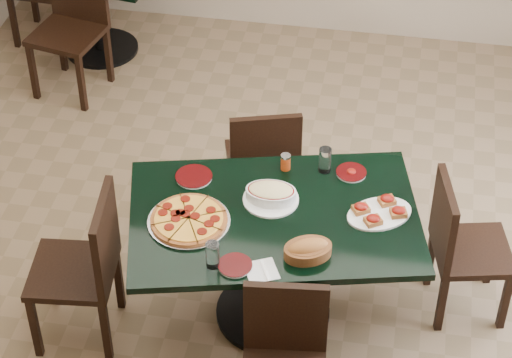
% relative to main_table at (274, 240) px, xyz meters
% --- Properties ---
extents(floor, '(5.50, 5.50, 0.00)m').
position_rel_main_table_xyz_m(floor, '(-0.14, 0.32, -0.57)').
color(floor, brown).
rests_on(floor, ground).
extents(main_table, '(1.68, 1.29, 0.75)m').
position_rel_main_table_xyz_m(main_table, '(0.00, 0.00, 0.00)').
color(main_table, black).
rests_on(main_table, floor).
extents(chair_far, '(0.51, 0.51, 0.88)m').
position_rel_main_table_xyz_m(chair_far, '(-0.18, 0.75, -0.08)').
color(chair_far, black).
rests_on(chair_far, floor).
extents(chair_near, '(0.45, 0.45, 0.87)m').
position_rel_main_table_xyz_m(chair_near, '(0.17, -0.70, -0.09)').
color(chair_near, black).
rests_on(chair_near, floor).
extents(chair_right, '(0.49, 0.49, 0.88)m').
position_rel_main_table_xyz_m(chair_right, '(0.97, 0.24, -0.08)').
color(chair_right, black).
rests_on(chair_right, floor).
extents(chair_left, '(0.48, 0.48, 0.94)m').
position_rel_main_table_xyz_m(chair_left, '(-0.94, -0.29, -0.04)').
color(chair_left, black).
rests_on(chair_left, floor).
extents(back_chair_near, '(0.54, 0.54, 0.97)m').
position_rel_main_table_xyz_m(back_chair_near, '(-1.77, 2.01, -0.02)').
color(back_chair_near, black).
rests_on(back_chair_near, floor).
extents(pepperoni_pizza, '(0.43, 0.43, 0.04)m').
position_rel_main_table_xyz_m(pepperoni_pizza, '(-0.42, -0.13, 0.20)').
color(pepperoni_pizza, silver).
rests_on(pepperoni_pizza, main_table).
extents(lasagna_casserole, '(0.30, 0.30, 0.09)m').
position_rel_main_table_xyz_m(lasagna_casserole, '(-0.04, 0.11, 0.23)').
color(lasagna_casserole, white).
rests_on(lasagna_casserole, main_table).
extents(bread_basket, '(0.29, 0.25, 0.10)m').
position_rel_main_table_xyz_m(bread_basket, '(0.21, -0.26, 0.22)').
color(bread_basket, brown).
rests_on(bread_basket, main_table).
extents(bruschetta_platter, '(0.43, 0.39, 0.05)m').
position_rel_main_table_xyz_m(bruschetta_platter, '(0.53, 0.10, 0.21)').
color(bruschetta_platter, white).
rests_on(bruschetta_platter, main_table).
extents(side_plate_near, '(0.17, 0.17, 0.02)m').
position_rel_main_table_xyz_m(side_plate_near, '(-0.13, -0.40, 0.19)').
color(side_plate_near, white).
rests_on(side_plate_near, main_table).
extents(side_plate_far_r, '(0.17, 0.17, 0.03)m').
position_rel_main_table_xyz_m(side_plate_far_r, '(0.36, 0.40, 0.19)').
color(side_plate_far_r, white).
rests_on(side_plate_far_r, main_table).
extents(side_plate_far_l, '(0.20, 0.20, 0.02)m').
position_rel_main_table_xyz_m(side_plate_far_l, '(-0.48, 0.22, 0.19)').
color(side_plate_far_l, white).
rests_on(side_plate_far_l, main_table).
extents(napkin_setting, '(0.20, 0.20, 0.01)m').
position_rel_main_table_xyz_m(napkin_setting, '(0.00, -0.41, 0.18)').
color(napkin_setting, white).
rests_on(napkin_setting, main_table).
extents(water_glass_a, '(0.07, 0.07, 0.15)m').
position_rel_main_table_xyz_m(water_glass_a, '(0.21, 0.40, 0.26)').
color(water_glass_a, white).
rests_on(water_glass_a, main_table).
extents(water_glass_b, '(0.07, 0.07, 0.14)m').
position_rel_main_table_xyz_m(water_glass_b, '(-0.24, -0.41, 0.25)').
color(water_glass_b, white).
rests_on(water_glass_b, main_table).
extents(pepper_shaker, '(0.06, 0.06, 0.09)m').
position_rel_main_table_xyz_m(pepper_shaker, '(-0.00, 0.38, 0.23)').
color(pepper_shaker, '#B64013').
rests_on(pepper_shaker, main_table).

